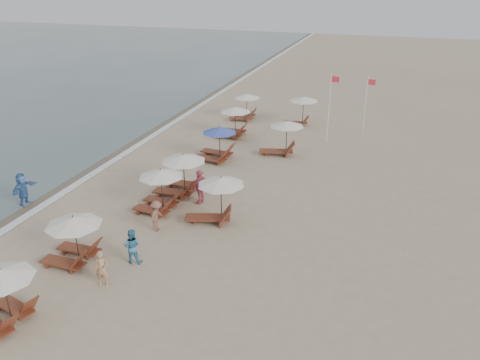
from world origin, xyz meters
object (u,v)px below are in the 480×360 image
(inland_station_2, at_px, (301,107))
(lounger_station_4, at_px, (215,145))
(flag_pole_near, at_px, (330,105))
(lounger_station_2, at_px, (158,190))
(waterline_walker, at_px, (23,189))
(lounger_station_1, at_px, (72,239))
(lounger_station_6, at_px, (244,106))
(beachgoer_far_a, at_px, (200,187))
(lounger_station_0, at_px, (2,294))
(inland_station_1, at_px, (282,136))
(beachgoer_mid_a, at_px, (132,246))
(beachgoer_mid_b, at_px, (157,216))
(inland_station_0, at_px, (214,197))
(lounger_station_5, at_px, (232,122))
(lounger_station_3, at_px, (180,174))
(beachgoer_near, at_px, (102,269))

(inland_station_2, bearing_deg, lounger_station_4, -111.45)
(lounger_station_4, bearing_deg, flag_pole_near, 43.02)
(lounger_station_2, height_order, flag_pole_near, flag_pole_near)
(lounger_station_2, bearing_deg, lounger_station_4, 88.73)
(waterline_walker, bearing_deg, lounger_station_1, -123.22)
(lounger_station_6, height_order, beachgoer_far_a, lounger_station_6)
(lounger_station_4, relative_size, waterline_walker, 1.52)
(lounger_station_0, distance_m, flag_pole_near, 23.47)
(inland_station_2, bearing_deg, flag_pole_near, -51.63)
(lounger_station_1, distance_m, inland_station_1, 15.66)
(lounger_station_1, xyz_separation_m, lounger_station_2, (1.19, 5.20, 0.04))
(lounger_station_4, height_order, beachgoer_mid_a, lounger_station_4)
(lounger_station_4, distance_m, inland_station_1, 4.32)
(lounger_station_2, xyz_separation_m, beachgoer_mid_b, (0.85, -1.83, -0.37))
(inland_station_0, xyz_separation_m, flag_pole_near, (3.26, 13.35, 1.35))
(lounger_station_5, bearing_deg, inland_station_0, -74.46)
(beachgoer_mid_a, distance_m, beachgoer_far_a, 5.93)
(lounger_station_0, height_order, lounger_station_1, lounger_station_0)
(lounger_station_4, xyz_separation_m, inland_station_0, (2.88, -7.62, 0.29))
(lounger_station_3, bearing_deg, flag_pole_near, 60.50)
(inland_station_0, relative_size, beachgoer_near, 1.94)
(lounger_station_0, height_order, beachgoer_mid_b, lounger_station_0)
(lounger_station_6, distance_m, inland_station_0, 17.13)
(lounger_station_4, relative_size, inland_station_0, 0.93)
(lounger_station_0, relative_size, lounger_station_3, 0.88)
(lounger_station_2, height_order, waterline_walker, lounger_station_2)
(lounger_station_5, xyz_separation_m, inland_station_2, (4.09, 4.28, 0.40))
(lounger_station_1, xyz_separation_m, inland_station_0, (4.24, 5.00, 0.20))
(beachgoer_mid_a, bearing_deg, lounger_station_5, -98.23)
(lounger_station_5, distance_m, inland_station_1, 4.96)
(inland_station_1, height_order, flag_pole_near, flag_pole_near)
(lounger_station_6, height_order, beachgoer_mid_b, lounger_station_6)
(lounger_station_3, bearing_deg, lounger_station_2, -93.19)
(lounger_station_5, bearing_deg, lounger_station_3, -87.05)
(lounger_station_4, bearing_deg, beachgoer_near, -87.11)
(lounger_station_2, relative_size, inland_station_0, 0.87)
(waterline_walker, relative_size, flag_pole_near, 0.37)
(inland_station_2, relative_size, flag_pole_near, 0.54)
(lounger_station_0, xyz_separation_m, lounger_station_2, (1.09, 9.08, -0.02))
(beachgoer_near, bearing_deg, waterline_walker, 132.00)
(lounger_station_1, bearing_deg, lounger_station_4, 83.89)
(lounger_station_0, xyz_separation_m, inland_station_1, (4.95, 18.70, 0.13))
(beachgoer_near, relative_size, beachgoer_mid_a, 0.97)
(lounger_station_0, distance_m, lounger_station_5, 21.24)
(lounger_station_4, height_order, lounger_station_5, lounger_station_5)
(beachgoer_mid_a, bearing_deg, beachgoer_near, 68.23)
(lounger_station_5, xyz_separation_m, inland_station_0, (3.44, -12.36, 0.23))
(inland_station_0, bearing_deg, waterline_walker, -171.98)
(inland_station_0, xyz_separation_m, inland_station_2, (0.66, 16.63, 0.17))
(lounger_station_4, distance_m, beachgoer_far_a, 6.18)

